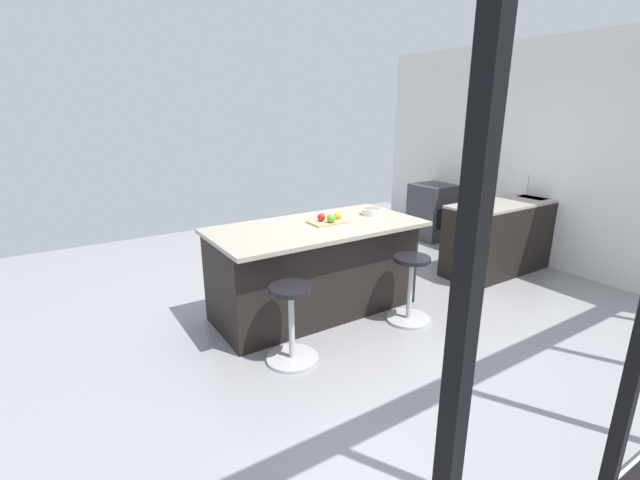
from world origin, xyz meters
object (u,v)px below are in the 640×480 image
at_px(stool_by_window, 410,291).
at_px(apple_yellow, 338,215).
at_px(stool_middle, 292,326).
at_px(fruit_bowl, 372,211).
at_px(kitchen_island, 315,268).
at_px(apple_red, 321,217).
at_px(apple_green, 331,218).
at_px(oven_range, 433,212).
at_px(cutting_board, 327,222).

distance_m(stool_by_window, apple_yellow, 1.04).
relative_size(stool_middle, fruit_bowl, 2.97).
xyz_separation_m(kitchen_island, fruit_bowl, (-0.74, 0.00, 0.51)).
bearing_deg(apple_red, apple_green, 116.78).
bearing_deg(stool_middle, apple_yellow, -144.10).
relative_size(oven_range, stool_by_window, 1.31).
distance_m(kitchen_island, apple_green, 0.56).
bearing_deg(kitchen_island, oven_range, -157.69).
relative_size(oven_range, fruit_bowl, 3.89).
bearing_deg(oven_range, apple_red, 22.89).
bearing_deg(oven_range, apple_green, 24.89).
distance_m(stool_middle, apple_green, 1.21).
distance_m(kitchen_island, apple_red, 0.53).
bearing_deg(apple_green, kitchen_island, -39.47).
distance_m(cutting_board, apple_green, 0.09).
bearing_deg(kitchen_island, apple_red, 177.03).
bearing_deg(cutting_board, apple_red, -25.49).
bearing_deg(apple_green, stool_by_window, 132.32).
height_order(apple_red, fruit_bowl, apple_red).
relative_size(oven_range, apple_green, 9.87).
distance_m(oven_range, kitchen_island, 3.28).
relative_size(stool_middle, cutting_board, 1.87).
relative_size(stool_by_window, apple_green, 7.53).
height_order(kitchen_island, apple_green, apple_green).
distance_m(apple_yellow, fruit_bowl, 0.46).
distance_m(oven_range, apple_red, 3.26).
height_order(stool_middle, apple_yellow, apple_yellow).
bearing_deg(stool_middle, fruit_bowl, -153.59).
relative_size(apple_green, fruit_bowl, 0.39).
xyz_separation_m(cutting_board, apple_green, (0.01, 0.07, 0.05)).
xyz_separation_m(stool_middle, fruit_bowl, (-1.41, -0.70, 0.66)).
height_order(oven_range, apple_yellow, apple_yellow).
bearing_deg(stool_middle, apple_green, -143.19).
height_order(cutting_board, apple_green, apple_green).
height_order(stool_by_window, apple_yellow, apple_yellow).
xyz_separation_m(oven_range, fruit_bowl, (2.30, 1.25, 0.54)).
relative_size(apple_red, apple_yellow, 1.03).
xyz_separation_m(apple_green, fruit_bowl, (-0.61, -0.10, -0.03)).
bearing_deg(cutting_board, kitchen_island, -13.05).
xyz_separation_m(cutting_board, apple_yellow, (-0.14, -0.01, 0.05)).
bearing_deg(fruit_bowl, stool_middle, 26.41).
bearing_deg(apple_yellow, stool_middle, 35.90).
distance_m(oven_range, apple_green, 3.26).
xyz_separation_m(stool_by_window, apple_green, (0.54, -0.60, 0.69)).
distance_m(cutting_board, apple_yellow, 0.15).
bearing_deg(apple_yellow, apple_red, -4.09).
distance_m(stool_by_window, apple_green, 1.06).
xyz_separation_m(oven_range, cutting_board, (2.91, 1.28, 0.51)).
distance_m(kitchen_island, apple_yellow, 0.59).
height_order(stool_middle, apple_red, apple_red).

